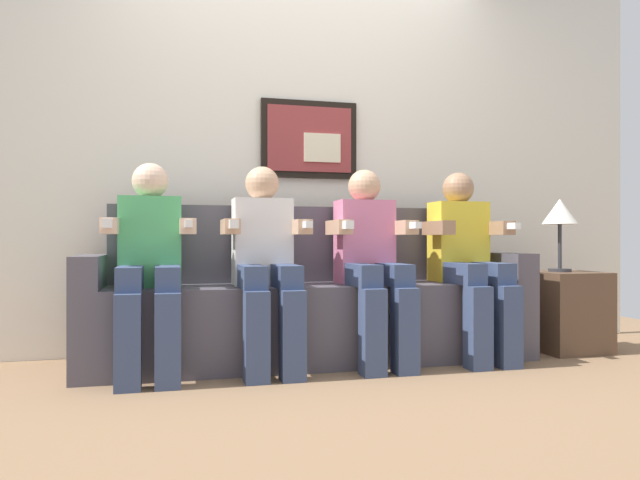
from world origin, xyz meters
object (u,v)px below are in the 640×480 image
object	(u,v)px
person_right_center	(371,257)
person_rightmost	(468,256)
couch	(312,307)
person_left_center	(266,257)
table_lamp	(560,215)
person_leftmost	(150,258)
side_table_right	(567,311)

from	to	relation	value
person_right_center	person_rightmost	world-z (taller)	same
couch	person_left_center	bearing A→B (deg)	-150.66
couch	person_rightmost	distance (m)	0.96
couch	table_lamp	xyz separation A→B (m)	(1.59, -0.09, 0.55)
person_left_center	person_right_center	xyz separation A→B (m)	(0.60, 0.00, 0.00)
couch	person_left_center	xyz separation A→B (m)	(-0.30, -0.17, 0.29)
person_leftmost	table_lamp	size ratio (longest dim) A/B	2.41
couch	person_right_center	world-z (taller)	person_right_center
couch	person_right_center	xyz separation A→B (m)	(0.30, -0.17, 0.29)
person_leftmost	table_lamp	xyz separation A→B (m)	(2.49, 0.08, 0.25)
person_right_center	table_lamp	distance (m)	1.31
table_lamp	side_table_right	bearing A→B (deg)	-26.65
person_right_center	table_lamp	world-z (taller)	person_right_center
couch	side_table_right	world-z (taller)	couch
person_leftmost	person_left_center	xyz separation A→B (m)	(0.60, 0.00, 0.00)
person_left_center	person_rightmost	world-z (taller)	same
person_leftmost	couch	bearing A→B (deg)	10.61
person_left_center	person_rightmost	xyz separation A→B (m)	(1.20, 0.00, -0.00)
person_left_center	person_right_center	world-z (taller)	same
person_right_center	person_rightmost	bearing A→B (deg)	0.04
person_right_center	side_table_right	world-z (taller)	person_right_center
person_left_center	person_right_center	distance (m)	0.60
person_left_center	person_rightmost	bearing A→B (deg)	0.02
person_rightmost	table_lamp	bearing A→B (deg)	6.76
person_right_center	table_lamp	size ratio (longest dim) A/B	2.41
person_left_center	side_table_right	size ratio (longest dim) A/B	2.22
side_table_right	table_lamp	bearing A→B (deg)	153.35
person_leftmost	side_table_right	world-z (taller)	person_leftmost
person_left_center	person_leftmost	bearing A→B (deg)	180.00
couch	table_lamp	size ratio (longest dim) A/B	5.55
person_rightmost	table_lamp	distance (m)	0.73
table_lamp	person_rightmost	bearing A→B (deg)	-173.24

